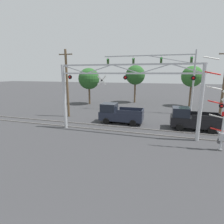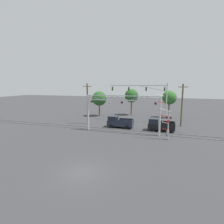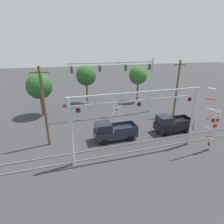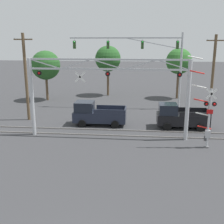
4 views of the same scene
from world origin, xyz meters
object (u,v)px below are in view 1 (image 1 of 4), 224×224
object	(u,v)px
utility_pole_left	(67,83)
utility_pole_right	(224,84)
crossing_gantry	(125,90)
pickup_truck_lead	(119,114)
pickup_truck_following	(191,119)
crossing_signal_mast	(222,120)
traffic_signal_span	(169,69)
background_tree_far_right_verge	(192,77)
background_tree_beyond_span	(135,75)
background_tree_far_left_verge	(89,79)

from	to	relation	value
utility_pole_left	utility_pole_right	world-z (taller)	utility_pole_left
crossing_gantry	pickup_truck_lead	size ratio (longest dim) A/B	2.63
pickup_truck_following	crossing_gantry	bearing A→B (deg)	-152.78
crossing_signal_mast	traffic_signal_span	distance (m)	13.25
traffic_signal_span	utility_pole_left	distance (m)	13.81
pickup_truck_following	utility_pole_right	distance (m)	6.97
crossing_gantry	pickup_truck_following	xyz separation A→B (m)	(6.19, 3.18, -3.11)
crossing_gantry	background_tree_far_right_verge	world-z (taller)	background_tree_far_right_verge
utility_pole_right	pickup_truck_following	bearing A→B (deg)	-128.24
crossing_gantry	utility_pole_right	distance (m)	12.80
traffic_signal_span	utility_pole_right	size ratio (longest dim) A/B	1.53
pickup_truck_lead	background_tree_beyond_span	xyz separation A→B (m)	(-0.58, 14.56, 4.17)
utility_pole_left	crossing_gantry	bearing A→B (deg)	-27.39
background_tree_far_left_verge	crossing_gantry	bearing A→B (deg)	-55.10
pickup_truck_following	background_tree_far_left_verge	size ratio (longest dim) A/B	0.71
crossing_gantry	background_tree_beyond_span	size ratio (longest dim) A/B	1.83
crossing_gantry	pickup_truck_lead	bearing A→B (deg)	112.92
background_tree_far_right_verge	background_tree_far_left_verge	bearing A→B (deg)	-170.69
crossing_signal_mast	pickup_truck_following	world-z (taller)	crossing_signal_mast
pickup_truck_lead	crossing_gantry	bearing A→B (deg)	-67.08
pickup_truck_following	background_tree_far_left_verge	bearing A→B (deg)	146.07
utility_pole_left	background_tree_far_right_verge	size ratio (longest dim) A/B	1.25
background_tree_beyond_span	traffic_signal_span	bearing A→B (deg)	-51.95
traffic_signal_span	background_tree_beyond_span	distance (m)	9.40
pickup_truck_following	background_tree_far_right_verge	distance (m)	14.15
crossing_gantry	background_tree_far_left_verge	xyz separation A→B (m)	(-9.66, 13.84, 0.45)
background_tree_far_left_verge	utility_pole_left	bearing A→B (deg)	-82.82
traffic_signal_span	background_tree_beyond_span	xyz separation A→B (m)	(-5.77, 7.37, -0.89)
utility_pole_left	background_tree_far_left_verge	world-z (taller)	utility_pole_left
utility_pole_right	background_tree_far_right_verge	world-z (taller)	utility_pole_right
utility_pole_right	crossing_gantry	bearing A→B (deg)	-141.29
crossing_signal_mast	background_tree_beyond_span	world-z (taller)	background_tree_beyond_span
traffic_signal_span	background_tree_far_right_verge	bearing A→B (deg)	57.54
pickup_truck_lead	utility_pole_right	bearing A→B (deg)	22.12
traffic_signal_span	utility_pole_left	world-z (taller)	traffic_signal_span
background_tree_beyond_span	utility_pole_left	bearing A→B (deg)	-115.53
utility_pole_right	background_tree_far_left_verge	world-z (taller)	utility_pole_right
pickup_truck_lead	utility_pole_left	size ratio (longest dim) A/B	0.58
traffic_signal_span	pickup_truck_following	bearing A→B (deg)	-71.82
pickup_truck_following	background_tree_far_left_verge	xyz separation A→B (m)	(-15.85, 10.66, 3.56)
background_tree_beyond_span	background_tree_far_left_verge	bearing A→B (deg)	-151.91
background_tree_beyond_span	utility_pole_right	bearing A→B (deg)	-39.61
background_tree_far_right_verge	pickup_truck_lead	bearing A→B (deg)	-124.30
crossing_gantry	traffic_signal_span	size ratio (longest dim) A/B	1.01
crossing_signal_mast	pickup_truck_lead	world-z (taller)	crossing_signal_mast
crossing_gantry	traffic_signal_span	bearing A→B (deg)	70.39
crossing_gantry	utility_pole_right	world-z (taller)	utility_pole_right
pickup_truck_following	background_tree_far_left_verge	world-z (taller)	background_tree_far_left_verge
traffic_signal_span	background_tree_far_right_verge	world-z (taller)	traffic_signal_span
crossing_gantry	crossing_signal_mast	distance (m)	7.82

